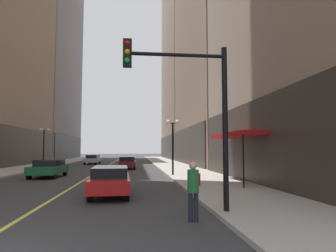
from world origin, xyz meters
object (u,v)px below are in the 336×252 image
(car_green, at_px, (49,168))
(pedestrian_in_green_parka, at_px, (193,187))
(street_lamp_left_far, at_px, (44,139))
(car_maroon, at_px, (127,162))
(street_lamp_right_mid, at_px, (173,135))
(fire_hydrant_right, at_px, (198,181))
(car_silver, at_px, (93,159))
(traffic_light_near_right, at_px, (193,99))
(car_red, at_px, (110,180))

(car_green, bearing_deg, pedestrian_in_green_parka, -60.90)
(pedestrian_in_green_parka, relative_size, street_lamp_left_far, 0.39)
(pedestrian_in_green_parka, bearing_deg, car_maroon, 96.04)
(street_lamp_right_mid, bearing_deg, fire_hydrant_right, -85.83)
(car_silver, bearing_deg, fire_hydrant_right, -71.03)
(car_silver, relative_size, fire_hydrant_right, 6.04)
(traffic_light_near_right, height_order, fire_hydrant_right, traffic_light_near_right)
(car_green, relative_size, fire_hydrant_right, 5.19)
(car_red, distance_m, car_maroon, 18.93)
(car_silver, xyz_separation_m, fire_hydrant_right, (9.43, -27.44, -0.32))
(pedestrian_in_green_parka, bearing_deg, car_red, 118.08)
(pedestrian_in_green_parka, distance_m, street_lamp_right_mid, 14.46)
(fire_hydrant_right, bearing_deg, car_silver, 108.97)
(traffic_light_near_right, height_order, street_lamp_right_mid, traffic_light_near_right)
(car_green, distance_m, traffic_light_near_right, 16.61)
(car_green, distance_m, car_silver, 20.10)
(car_maroon, height_order, car_silver, same)
(car_maroon, distance_m, pedestrian_in_green_parka, 24.38)
(car_silver, xyz_separation_m, street_lamp_right_mid, (8.93, -20.58, 2.54))
(car_silver, height_order, street_lamp_right_mid, street_lamp_right_mid)
(car_red, xyz_separation_m, car_green, (-5.35, 9.39, -0.00))
(car_maroon, bearing_deg, street_lamp_left_far, 176.05)
(car_red, bearing_deg, car_green, 119.67)
(car_red, relative_size, car_silver, 1.00)
(street_lamp_left_far, distance_m, fire_hydrant_right, 22.17)
(car_maroon, height_order, pedestrian_in_green_parka, pedestrian_in_green_parka)
(car_green, bearing_deg, car_red, -60.33)
(car_red, height_order, car_maroon, same)
(car_green, relative_size, car_silver, 0.86)
(traffic_light_near_right, bearing_deg, pedestrian_in_green_parka, -103.68)
(car_green, relative_size, street_lamp_right_mid, 0.94)
(street_lamp_left_far, height_order, street_lamp_right_mid, same)
(pedestrian_in_green_parka, relative_size, fire_hydrant_right, 2.18)
(car_green, distance_m, pedestrian_in_green_parka, 16.83)
(pedestrian_in_green_parka, xyz_separation_m, street_lamp_left_far, (-11.59, 24.87, 2.24))
(fire_hydrant_right, bearing_deg, car_green, 143.44)
(street_lamp_right_mid, bearing_deg, car_red, -114.44)
(street_lamp_left_far, distance_m, street_lamp_right_mid, 16.64)
(car_silver, xyz_separation_m, traffic_light_near_right, (7.88, -34.14, 3.02))
(car_green, bearing_deg, street_lamp_left_far, 108.51)
(pedestrian_in_green_parka, xyz_separation_m, street_lamp_right_mid, (1.21, 14.23, 2.24))
(car_red, distance_m, traffic_light_near_right, 6.31)
(street_lamp_left_far, height_order, fire_hydrant_right, street_lamp_left_far)
(car_silver, bearing_deg, street_lamp_left_far, -111.27)
(car_red, distance_m, car_green, 10.81)
(street_lamp_right_mid, distance_m, fire_hydrant_right, 7.45)
(car_maroon, xyz_separation_m, traffic_light_near_right, (2.73, -23.58, 3.02))
(car_green, relative_size, traffic_light_near_right, 0.73)
(street_lamp_left_far, relative_size, fire_hydrant_right, 5.54)
(car_green, bearing_deg, traffic_light_near_right, -59.26)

